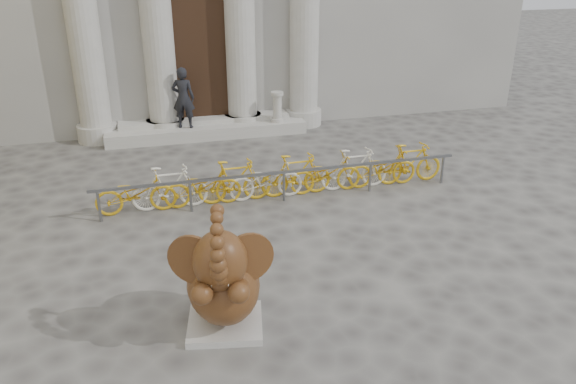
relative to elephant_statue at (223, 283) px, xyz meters
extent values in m
plane|color=#474442|center=(1.05, 0.19, -0.81)|extent=(80.00, 80.00, 0.00)
cube|color=black|center=(1.05, 10.11, 1.49)|extent=(2.40, 0.16, 4.00)
cylinder|color=#A8A59E|center=(-2.15, 9.99, 3.19)|extent=(0.90, 0.90, 8.00)
cube|color=#A8A59E|center=(1.05, 9.59, -0.63)|extent=(6.00, 1.20, 0.36)
cube|color=#A8A59E|center=(0.01, 0.04, -0.75)|extent=(1.28, 1.19, 0.11)
ellipsoid|color=black|center=(0.05, 0.27, -0.36)|extent=(1.09, 1.05, 0.71)
ellipsoid|color=black|center=(0.01, 0.06, -0.05)|extent=(1.30, 1.51, 1.15)
cylinder|color=black|center=(-0.21, 0.47, -0.55)|extent=(0.39, 0.39, 0.29)
cylinder|color=black|center=(0.38, 0.36, -0.55)|extent=(0.39, 0.39, 0.29)
cylinder|color=black|center=(-0.31, -0.33, 0.17)|extent=(0.39, 0.70, 0.44)
cylinder|color=black|center=(0.16, -0.43, 0.17)|extent=(0.39, 0.70, 0.44)
ellipsoid|color=black|center=(-0.07, -0.33, 0.57)|extent=(0.88, 0.84, 0.89)
cylinder|color=black|center=(-0.41, -0.13, 0.52)|extent=(0.69, 0.42, 0.75)
cylinder|color=black|center=(0.33, -0.28, 0.52)|extent=(0.76, 0.15, 0.75)
cone|color=beige|center=(-0.24, -0.53, 0.39)|extent=(0.09, 0.26, 0.12)
cone|color=beige|center=(0.02, -0.58, 0.39)|extent=(0.18, 0.26, 0.12)
cube|color=slate|center=(2.07, 4.29, -0.11)|extent=(8.37, 0.06, 0.06)
cylinder|color=slate|center=(-1.92, 4.29, -0.46)|extent=(0.06, 0.06, 0.70)
cylinder|color=slate|center=(-0.02, 4.29, -0.46)|extent=(0.06, 0.06, 0.70)
cylinder|color=slate|center=(2.07, 4.29, -0.46)|extent=(0.06, 0.06, 0.70)
cylinder|color=slate|center=(4.16, 4.29, -0.46)|extent=(0.06, 0.06, 0.70)
cylinder|color=slate|center=(6.05, 4.29, -0.46)|extent=(0.06, 0.06, 0.70)
imported|color=gold|center=(-1.16, 4.54, -0.31)|extent=(1.70, 0.50, 1.00)
imported|color=silver|center=(-0.44, 4.54, -0.31)|extent=(1.66, 0.47, 1.00)
imported|color=gold|center=(0.28, 4.54, -0.31)|extent=(1.70, 0.50, 1.00)
imported|color=gold|center=(0.99, 4.54, -0.31)|extent=(1.66, 0.47, 1.00)
imported|color=silver|center=(1.71, 4.54, -0.31)|extent=(1.70, 0.50, 1.00)
imported|color=gold|center=(2.43, 4.54, -0.31)|extent=(1.66, 0.47, 1.00)
imported|color=gold|center=(3.14, 4.54, -0.31)|extent=(1.70, 0.50, 1.00)
imported|color=silver|center=(3.86, 4.54, -0.31)|extent=(1.66, 0.47, 1.00)
imported|color=gold|center=(4.58, 4.54, -0.31)|extent=(1.70, 0.50, 1.00)
imported|color=gold|center=(5.29, 4.54, -0.31)|extent=(1.66, 0.47, 1.00)
imported|color=black|center=(0.40, 9.45, 0.45)|extent=(0.75, 0.61, 1.80)
cylinder|color=#A8A59E|center=(3.20, 9.29, -0.39)|extent=(0.38, 0.38, 0.11)
cylinder|color=#A8A59E|center=(3.20, 9.29, -0.02)|extent=(0.27, 0.27, 0.86)
cylinder|color=#A8A59E|center=(3.20, 9.29, 0.44)|extent=(0.38, 0.38, 0.10)
camera|label=1|loc=(-0.93, -6.95, 4.46)|focal=35.00mm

